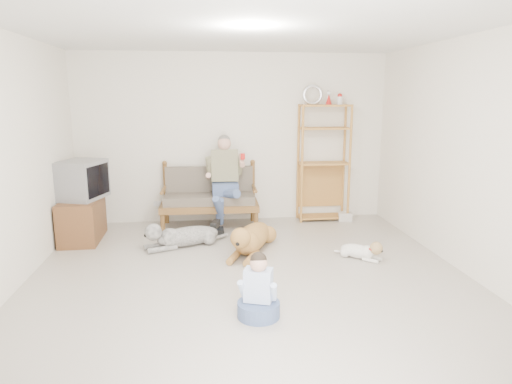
{
  "coord_description": "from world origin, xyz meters",
  "views": [
    {
      "loc": [
        -0.5,
        -4.64,
        2.03
      ],
      "look_at": [
        0.17,
        1.0,
        0.82
      ],
      "focal_mm": 32.0,
      "sensor_mm": 36.0,
      "label": 1
    }
  ],
  "objects": [
    {
      "name": "floor",
      "position": [
        0.0,
        0.0,
        0.0
      ],
      "size": [
        5.5,
        5.5,
        0.0
      ],
      "primitive_type": "plane",
      "color": "beige",
      "rests_on": "ground"
    },
    {
      "name": "ceiling",
      "position": [
        0.0,
        0.0,
        2.7
      ],
      "size": [
        5.5,
        5.5,
        0.0
      ],
      "primitive_type": "plane",
      "rotation": [
        3.14,
        0.0,
        0.0
      ],
      "color": "silver",
      "rests_on": "ground"
    },
    {
      "name": "wall_back",
      "position": [
        0.0,
        2.75,
        1.35
      ],
      "size": [
        5.0,
        0.0,
        5.0
      ],
      "primitive_type": "plane",
      "rotation": [
        1.57,
        0.0,
        0.0
      ],
      "color": "silver",
      "rests_on": "ground"
    },
    {
      "name": "wall_front",
      "position": [
        0.0,
        -2.75,
        1.35
      ],
      "size": [
        5.0,
        0.0,
        5.0
      ],
      "primitive_type": "plane",
      "rotation": [
        -1.57,
        0.0,
        0.0
      ],
      "color": "silver",
      "rests_on": "ground"
    },
    {
      "name": "wall_right",
      "position": [
        2.5,
        0.0,
        1.35
      ],
      "size": [
        0.0,
        5.5,
        5.5
      ],
      "primitive_type": "plane",
      "rotation": [
        1.57,
        0.0,
        -1.57
      ],
      "color": "silver",
      "rests_on": "ground"
    },
    {
      "name": "loveseat",
      "position": [
        -0.41,
        2.38,
        0.49
      ],
      "size": [
        1.52,
        0.74,
        0.95
      ],
      "rotation": [
        0.0,
        0.0,
        -0.03
      ],
      "color": "brown",
      "rests_on": "ground"
    },
    {
      "name": "man",
      "position": [
        -0.19,
        2.15,
        0.66
      ],
      "size": [
        0.55,
        0.78,
        1.27
      ],
      "color": "#43547C",
      "rests_on": "loveseat"
    },
    {
      "name": "etagere",
      "position": [
        1.46,
        2.55,
        0.97
      ],
      "size": [
        0.84,
        0.37,
        2.2
      ],
      "color": "#B28138",
      "rests_on": "ground"
    },
    {
      "name": "book_stack",
      "position": [
        1.82,
        2.43,
        0.07
      ],
      "size": [
        0.24,
        0.19,
        0.14
      ],
      "primitive_type": "cube",
      "rotation": [
        0.0,
        0.0,
        -0.19
      ],
      "color": "white",
      "rests_on": "ground"
    },
    {
      "name": "tv_stand",
      "position": [
        -2.23,
        1.86,
        0.3
      ],
      "size": [
        0.51,
        0.91,
        0.6
      ],
      "rotation": [
        0.0,
        0.0,
        0.01
      ],
      "color": "brown",
      "rests_on": "ground"
    },
    {
      "name": "crt_tv",
      "position": [
        -2.19,
        1.91,
        0.87
      ],
      "size": [
        0.69,
        0.78,
        0.54
      ],
      "rotation": [
        0.0,
        0.0,
        -0.31
      ],
      "color": "slate",
      "rests_on": "tv_stand"
    },
    {
      "name": "wall_outlet",
      "position": [
        -1.25,
        2.73,
        0.3
      ],
      "size": [
        0.12,
        0.02,
        0.08
      ],
      "primitive_type": "cube",
      "color": "silver",
      "rests_on": "ground"
    },
    {
      "name": "golden_retriever",
      "position": [
        0.11,
        1.09,
        0.18
      ],
      "size": [
        0.73,
        1.42,
        0.45
      ],
      "rotation": [
        0.0,
        0.0,
        -0.39
      ],
      "color": "#A36838",
      "rests_on": "ground"
    },
    {
      "name": "shaggy_dog",
      "position": [
        -0.82,
        1.4,
        0.15
      ],
      "size": [
        1.19,
        0.6,
        0.38
      ],
      "rotation": [
        0.0,
        0.0,
        -1.19
      ],
      "color": "beige",
      "rests_on": "ground"
    },
    {
      "name": "terrier",
      "position": [
        1.49,
        0.64,
        0.11
      ],
      "size": [
        0.55,
        0.51,
        0.26
      ],
      "rotation": [
        0.0,
        0.0,
        0.82
      ],
      "color": "silver",
      "rests_on": "ground"
    },
    {
      "name": "child",
      "position": [
        -0.01,
        -0.73,
        0.23
      ],
      "size": [
        0.4,
        0.4,
        0.63
      ],
      "rotation": [
        0.0,
        0.0,
        -0.33
      ],
      "color": "#43547C",
      "rests_on": "ground"
    }
  ]
}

